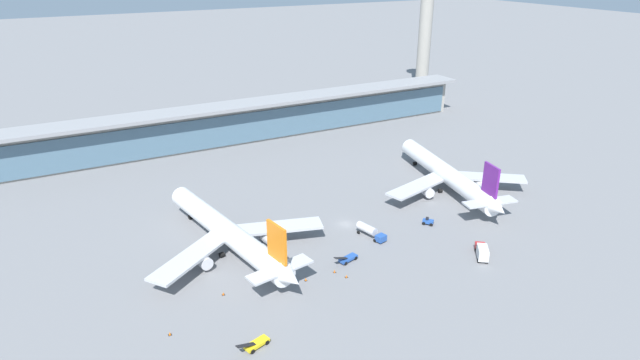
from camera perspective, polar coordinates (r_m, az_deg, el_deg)
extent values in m
plane|color=slate|center=(140.50, 2.82, -4.78)|extent=(1200.00, 1200.00, 0.00)
cylinder|color=white|center=(128.87, -10.11, -5.37)|extent=(13.89, 49.97, 5.25)
cone|color=white|center=(151.08, -15.05, -1.42)|extent=(5.90, 5.56, 5.15)
cone|color=white|center=(108.74, -3.21, -10.49)|extent=(5.67, 6.52, 4.73)
cube|color=black|center=(148.16, -14.61, -1.48)|extent=(4.26, 2.83, 0.63)
cube|color=#B7BABF|center=(121.57, -13.74, -8.06)|extent=(21.72, 18.02, 0.63)
cube|color=#B7BABF|center=(130.76, -4.75, -5.08)|extent=(23.37, 11.79, 0.63)
cylinder|color=silver|center=(122.99, -12.40, -8.52)|extent=(3.52, 4.25, 2.90)
cylinder|color=silver|center=(129.96, -5.59, -6.21)|extent=(3.52, 4.25, 2.90)
cube|color=orange|center=(108.74, -4.67, -6.71)|extent=(1.73, 6.35, 8.15)
cube|color=#B7BABF|center=(111.14, -4.31, -9.55)|extent=(14.97, 6.46, 0.45)
cylinder|color=black|center=(127.74, -10.53, -7.91)|extent=(1.29, 1.44, 1.27)
cylinder|color=black|center=(130.05, -8.27, -7.15)|extent=(1.29, 1.44, 1.27)
cylinder|color=black|center=(146.96, -13.74, -3.87)|extent=(1.29, 1.44, 1.27)
cylinder|color=white|center=(164.16, 13.36, 0.75)|extent=(14.72, 49.90, 5.25)
cone|color=white|center=(186.31, 9.29, 3.77)|extent=(5.96, 5.63, 5.15)
cone|color=white|center=(143.64, 18.60, -2.95)|extent=(5.75, 6.58, 4.73)
cube|color=black|center=(183.48, 9.72, 3.74)|extent=(4.28, 2.89, 0.63)
cube|color=#B7BABF|center=(155.62, 10.53, -0.63)|extent=(23.37, 11.44, 0.63)
cube|color=#B7BABF|center=(166.79, 17.48, 0.30)|extent=(21.56, 18.28, 0.63)
cylinder|color=silver|center=(157.12, 11.45, -1.19)|extent=(3.58, 4.29, 2.90)
cylinder|color=silver|center=(165.60, 16.72, -0.45)|extent=(3.58, 4.29, 2.90)
cube|color=#661E84|center=(144.54, 17.90, 0.00)|extent=(1.84, 6.34, 8.15)
cube|color=#B7BABF|center=(146.18, 17.81, -2.26)|extent=(14.99, 6.69, 0.45)
cylinder|color=black|center=(162.29, 12.80, -1.13)|extent=(1.31, 1.45, 1.27)
cylinder|color=black|center=(165.11, 14.56, -0.88)|extent=(1.31, 1.45, 1.27)
cylinder|color=black|center=(181.88, 10.17, 1.76)|extent=(1.31, 1.45, 1.27)
cube|color=#B21E1E|center=(133.63, 16.84, -6.82)|extent=(2.92, 2.81, 1.50)
cube|color=black|center=(134.18, 16.81, -6.54)|extent=(1.74, 1.33, 0.70)
cube|color=silver|center=(129.79, 17.10, -7.46)|extent=(4.58, 5.07, 2.50)
cylinder|color=black|center=(133.13, 16.39, -7.25)|extent=(0.76, 0.89, 0.90)
cylinder|color=black|center=(133.48, 17.29, -7.29)|extent=(0.76, 0.89, 0.90)
cylinder|color=black|center=(129.04, 16.64, -8.32)|extent=(0.76, 0.89, 0.90)
cylinder|color=black|center=(129.40, 17.58, -8.35)|extent=(0.76, 0.89, 0.90)
cube|color=yellow|center=(100.91, -6.82, -17.07)|extent=(5.12, 3.14, 0.60)
cube|color=black|center=(99.12, -7.99, -17.20)|extent=(4.04, 2.03, 1.72)
cylinder|color=black|center=(99.83, -7.28, -17.85)|extent=(0.94, 0.53, 0.90)
cylinder|color=black|center=(100.86, -7.90, -17.39)|extent=(0.94, 0.53, 0.90)
cylinder|color=black|center=(101.38, -5.73, -17.01)|extent=(0.94, 0.53, 0.90)
cylinder|color=black|center=(102.39, -6.35, -16.57)|extent=(0.94, 0.53, 0.90)
cube|color=#234C9E|center=(124.23, 3.05, -8.41)|extent=(5.11, 3.01, 0.60)
cube|color=black|center=(122.16, 2.26, -8.39)|extent=(4.05, 1.92, 1.72)
cylinder|color=black|center=(122.86, 2.78, -8.96)|extent=(0.94, 0.51, 0.90)
cylinder|color=black|center=(123.83, 2.22, -8.67)|extent=(0.94, 0.51, 0.90)
cylinder|color=black|center=(124.96, 3.86, -8.39)|extent=(0.94, 0.51, 0.90)
cylinder|color=black|center=(125.92, 3.30, -8.11)|extent=(0.94, 0.51, 0.90)
cube|color=#234C9E|center=(142.71, 11.56, -4.39)|extent=(2.95, 3.11, 0.90)
cube|color=black|center=(142.39, 11.46, -4.08)|extent=(0.99, 0.99, 0.70)
cylinder|color=black|center=(143.41, 11.98, -4.49)|extent=(0.79, 0.87, 0.90)
cylinder|color=black|center=(142.16, 11.87, -4.74)|extent=(0.79, 0.87, 0.90)
cylinder|color=black|center=(143.68, 11.21, -4.36)|extent=(0.79, 0.87, 0.90)
cylinder|color=black|center=(142.43, 11.10, -4.61)|extent=(0.79, 0.87, 0.90)
cube|color=#234C9E|center=(132.31, 6.56, -6.21)|extent=(2.80, 2.51, 1.50)
cylinder|color=silver|center=(134.78, 5.06, -5.22)|extent=(3.36, 5.94, 2.10)
cylinder|color=black|center=(133.95, 6.57, -6.19)|extent=(0.48, 0.94, 0.90)
cylinder|color=black|center=(132.50, 5.92, -6.50)|extent=(0.48, 0.94, 0.90)
cylinder|color=black|center=(137.29, 4.80, -5.34)|extent=(0.48, 0.94, 0.90)
cylinder|color=black|center=(135.88, 4.15, -5.63)|extent=(0.48, 0.94, 0.90)
cube|color=#9E998E|center=(203.50, -8.44, 6.07)|extent=(190.41, 8.00, 14.00)
cube|color=slate|center=(199.83, -7.99, 5.57)|extent=(186.60, 0.50, 11.20)
cube|color=gray|center=(199.62, -8.36, 8.02)|extent=(194.21, 12.80, 1.20)
cylinder|color=#9E998E|center=(275.44, 11.29, 15.97)|extent=(6.40, 6.40, 67.33)
cone|color=orange|center=(120.26, 1.58, -9.78)|extent=(0.44, 0.44, 0.70)
cube|color=black|center=(120.44, 1.57, -9.91)|extent=(0.62, 0.62, 0.04)
cone|color=orange|center=(114.94, -10.36, -11.93)|extent=(0.44, 0.44, 0.70)
cube|color=black|center=(115.13, -10.35, -12.06)|extent=(0.62, 0.62, 0.04)
cone|color=orange|center=(106.78, -15.86, -15.60)|extent=(0.44, 0.44, 0.70)
cube|color=black|center=(106.99, -15.84, -15.74)|extent=(0.62, 0.62, 0.04)
cone|color=orange|center=(118.70, 2.86, -10.28)|extent=(0.44, 0.44, 0.70)
cube|color=black|center=(118.88, 2.85, -10.42)|extent=(0.62, 0.62, 0.04)
cone|color=orange|center=(117.56, -1.54, -10.63)|extent=(0.44, 0.44, 0.70)
cube|color=black|center=(117.74, -1.54, -10.76)|extent=(0.62, 0.62, 0.04)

